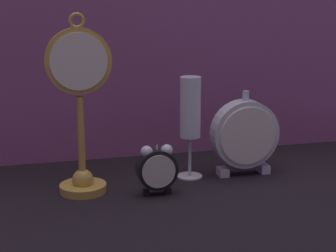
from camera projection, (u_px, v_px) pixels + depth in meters
The scene contains 6 objects.
ground_plane at pixel (179, 203), 1.06m from camera, with size 4.00×4.00×0.00m, color black.
fabric_backdrop_drape at pixel (141, 34), 1.30m from camera, with size 1.59×0.01×0.58m, color #8E4C7F.
pocket_watch_on_stand at pixel (80, 112), 1.08m from camera, with size 0.13×0.09×0.35m.
alarm_clock_twin_bell at pixel (157, 167), 1.09m from camera, with size 0.08×0.03×0.10m.
mantel_clock_silver at pixel (245, 135), 1.20m from camera, with size 0.15×0.04×0.18m.
champagne_flute at pixel (190, 114), 1.17m from camera, with size 0.05×0.05×0.22m.
Camera 1 is at (-0.27, -0.96, 0.39)m, focal length 60.00 mm.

